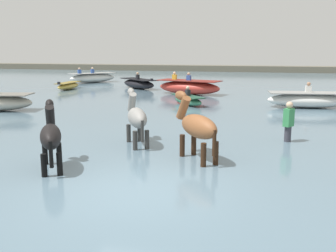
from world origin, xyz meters
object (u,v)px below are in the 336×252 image
at_px(boat_distant_east, 189,87).
at_px(person_onlooker_left, 288,127).
at_px(boat_far_offshore, 93,78).
at_px(horse_trailing_grey, 137,119).
at_px(boat_near_starboard, 139,84).
at_px(boat_far_inshore, 188,100).
at_px(horse_flank_black, 51,138).
at_px(boat_mid_outer, 68,86).
at_px(boat_distant_west, 308,100).
at_px(horse_lead_chestnut, 197,128).

distance_m(boat_distant_east, person_onlooker_left, 12.55).
height_order(boat_far_offshore, person_onlooker_left, boat_far_offshore).
relative_size(horse_trailing_grey, boat_far_offshore, 0.51).
xyz_separation_m(boat_near_starboard, boat_far_inshore, (4.89, -7.13, -0.10)).
distance_m(horse_flank_black, boat_far_offshore, 23.63).
distance_m(boat_mid_outer, person_onlooker_left, 18.54).
xyz_separation_m(horse_flank_black, boat_near_starboard, (-3.77, 18.11, -0.40)).
relative_size(horse_flank_black, boat_distant_east, 0.46).
height_order(boat_mid_outer, person_onlooker_left, person_onlooker_left).
relative_size(boat_near_starboard, person_onlooker_left, 2.13).
height_order(boat_distant_east, boat_far_inshore, boat_distant_east).
bearing_deg(horse_flank_black, boat_mid_outer, 116.86).
bearing_deg(boat_near_starboard, boat_mid_outer, -159.89).
height_order(boat_distant_east, boat_distant_west, boat_distant_east).
bearing_deg(horse_trailing_grey, person_onlooker_left, 18.65).
xyz_separation_m(horse_flank_black, boat_distant_east, (0.32, 15.53, -0.31)).
bearing_deg(boat_far_inshore, horse_flank_black, -95.82).
relative_size(horse_lead_chestnut, boat_mid_outer, 0.80).
distance_m(boat_distant_east, boat_near_starboard, 4.85).
xyz_separation_m(boat_far_inshore, person_onlooker_left, (4.37, -6.91, 0.22)).
xyz_separation_m(horse_trailing_grey, boat_distant_west, (5.63, 8.80, -0.40)).
relative_size(boat_mid_outer, person_onlooker_left, 1.59).
bearing_deg(horse_flank_black, horse_lead_chestnut, 26.18).
xyz_separation_m(horse_lead_chestnut, horse_flank_black, (-3.14, -1.54, -0.08)).
bearing_deg(boat_near_starboard, boat_distant_west, -32.21).
distance_m(horse_lead_chestnut, boat_near_starboard, 17.96).
bearing_deg(boat_near_starboard, boat_distant_east, -32.30).
height_order(boat_far_offshore, boat_distant_west, boat_far_offshore).
bearing_deg(horse_trailing_grey, horse_flank_black, -114.52).
distance_m(horse_flank_black, boat_distant_west, 13.32).
bearing_deg(horse_lead_chestnut, boat_distant_east, 101.39).
bearing_deg(boat_near_starboard, horse_flank_black, -78.23).
relative_size(boat_mid_outer, boat_near_starboard, 0.74).
bearing_deg(horse_lead_chestnut, boat_far_offshore, 120.84).
height_order(horse_trailing_grey, boat_near_starboard, horse_trailing_grey).
relative_size(horse_trailing_grey, boat_distant_west, 0.51).
xyz_separation_m(horse_trailing_grey, boat_far_offshore, (-10.19, 19.22, -0.37)).
xyz_separation_m(horse_trailing_grey, boat_near_starboard, (-4.98, 15.48, -0.43)).
xyz_separation_m(boat_distant_east, boat_far_inshore, (0.80, -4.54, -0.19)).
distance_m(boat_far_offshore, person_onlooker_left, 22.92).
relative_size(horse_trailing_grey, horse_flank_black, 1.02).
bearing_deg(boat_far_offshore, horse_flank_black, -67.65).
height_order(boat_near_starboard, person_onlooker_left, person_onlooker_left).
xyz_separation_m(horse_lead_chestnut, boat_far_inshore, (-2.02, 9.44, -0.57)).
xyz_separation_m(horse_flank_black, boat_far_inshore, (1.12, 10.99, -0.50)).
xyz_separation_m(horse_trailing_grey, boat_distant_east, (-0.88, 12.89, -0.33)).
bearing_deg(boat_mid_outer, boat_far_inshore, -30.03).
bearing_deg(person_onlooker_left, horse_trailing_grey, -161.35).
relative_size(boat_distant_east, boat_mid_outer, 1.65).
bearing_deg(boat_distant_east, horse_trailing_grey, -86.10).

